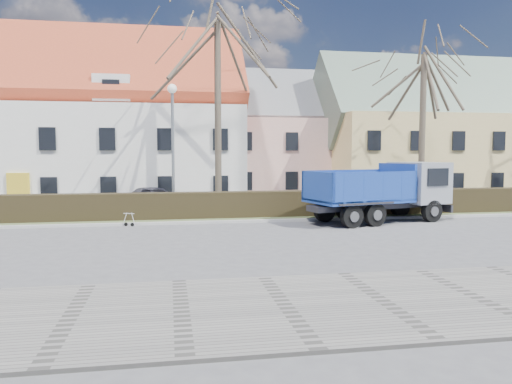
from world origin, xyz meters
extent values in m
plane|color=#504F53|center=(0.00, 0.00, 0.00)|extent=(120.00, 120.00, 0.00)
cube|color=slate|center=(0.00, -8.50, 0.04)|extent=(80.00, 5.00, 0.08)
cube|color=#A3A29E|center=(0.00, 4.60, 0.06)|extent=(80.00, 0.30, 0.12)
cube|color=#495731|center=(0.00, 6.20, 0.05)|extent=(80.00, 3.00, 0.10)
cube|color=black|center=(0.00, 6.00, 0.65)|extent=(60.00, 0.90, 1.30)
imported|color=#383741|center=(-5.41, 10.95, 0.70)|extent=(4.39, 2.57, 1.40)
camera|label=1|loc=(-4.66, -18.78, 3.40)|focal=35.00mm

